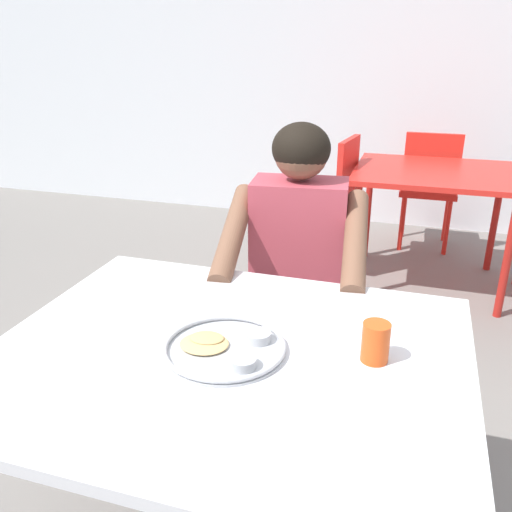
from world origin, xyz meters
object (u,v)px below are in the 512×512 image
(chair_red_far, at_px, (429,183))
(drinking_cup, at_px, (376,341))
(diner_foreground, at_px, (295,261))
(table_foreground, at_px, (228,375))
(chair_red_left, at_px, (329,197))
(chair_foreground, at_px, (301,290))
(table_background_red, at_px, (435,184))
(thali_tray, at_px, (225,347))

(chair_red_far, bearing_deg, drinking_cup, -92.59)
(drinking_cup, relative_size, diner_foreground, 0.08)
(table_foreground, distance_m, chair_red_left, 2.24)
(drinking_cup, height_order, chair_foreground, drinking_cup)
(drinking_cup, bearing_deg, table_foreground, -169.50)
(table_background_red, bearing_deg, chair_red_far, 91.97)
(table_foreground, distance_m, chair_foreground, 0.93)
(thali_tray, height_order, diner_foreground, diner_foreground)
(diner_foreground, bearing_deg, chair_red_left, 95.19)
(drinking_cup, xyz_separation_m, diner_foreground, (-0.34, 0.62, -0.09))
(thali_tray, distance_m, diner_foreground, 0.69)
(thali_tray, relative_size, chair_red_left, 0.34)
(table_background_red, bearing_deg, chair_foreground, -110.82)
(chair_foreground, xyz_separation_m, table_background_red, (0.50, 1.32, 0.16))
(table_foreground, xyz_separation_m, chair_red_left, (-0.13, 2.23, -0.16))
(thali_tray, height_order, chair_red_far, chair_red_far)
(drinking_cup, height_order, diner_foreground, diner_foreground)
(thali_tray, bearing_deg, drinking_cup, 10.94)
(thali_tray, bearing_deg, chair_red_far, 80.59)
(thali_tray, distance_m, chair_red_left, 2.25)
(drinking_cup, xyz_separation_m, table_background_red, (0.15, 2.17, -0.15))
(diner_foreground, bearing_deg, thali_tray, -90.83)
(chair_red_left, xyz_separation_m, chair_red_far, (0.60, 0.62, -0.01))
(chair_foreground, bearing_deg, chair_red_far, 76.04)
(diner_foreground, xyz_separation_m, chair_red_left, (-0.14, 1.54, -0.19))
(table_foreground, height_order, chair_red_left, chair_red_left)
(diner_foreground, distance_m, chair_red_left, 1.56)
(table_foreground, distance_m, drinking_cup, 0.37)
(table_foreground, relative_size, chair_red_far, 1.34)
(table_background_red, relative_size, chair_red_left, 1.06)
(thali_tray, xyz_separation_m, diner_foreground, (0.01, 0.69, -0.05))
(diner_foreground, relative_size, chair_red_left, 1.33)
(chair_red_far, bearing_deg, chair_red_left, -134.16)
(thali_tray, height_order, chair_foreground, chair_foreground)
(thali_tray, height_order, drinking_cup, drinking_cup)
(diner_foreground, bearing_deg, chair_foreground, 95.23)
(drinking_cup, distance_m, table_background_red, 2.18)
(chair_foreground, bearing_deg, thali_tray, -89.36)
(table_foreground, relative_size, diner_foreground, 0.97)
(table_foreground, bearing_deg, thali_tray, -133.16)
(table_background_red, distance_m, chair_red_far, 0.63)
(drinking_cup, distance_m, chair_foreground, 0.97)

